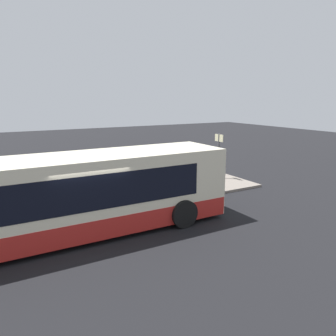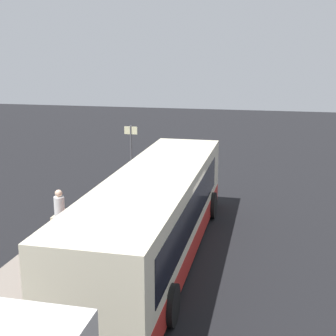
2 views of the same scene
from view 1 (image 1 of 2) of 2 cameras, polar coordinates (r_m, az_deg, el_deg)
ground at (r=11.95m, az=-14.06°, el=-11.38°), size 80.00×80.00×0.00m
platform at (r=14.73m, az=-17.40°, el=-6.77°), size 20.00×2.94×0.13m
bus_lead at (r=11.56m, az=-18.15°, el=-5.11°), size 12.01×2.83×2.78m
passenger_boarding at (r=15.19m, az=-18.25°, el=-2.37°), size 0.60×0.61×1.70m
passenger_waiting at (r=16.30m, az=4.76°, el=-0.78°), size 0.63×0.61×1.74m
passenger_with_bags at (r=14.13m, az=-13.06°, el=-2.95°), size 0.45×0.60×1.78m
suitcase at (r=15.77m, az=-17.13°, el=-4.15°), size 0.34×0.24×0.82m
sign_post at (r=18.97m, az=8.82°, el=3.02°), size 0.10×0.69×2.58m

